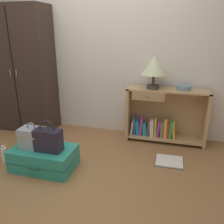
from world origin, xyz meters
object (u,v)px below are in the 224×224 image
object	(u,v)px
suitcase_large	(44,158)
open_book_on_floor	(169,161)
bookshelf	(163,117)
handbag	(48,140)
table_lamp	(154,66)
bottle	(4,155)
wardrobe	(23,70)
bowl	(184,87)
train_case	(32,138)

from	to	relation	value
suitcase_large	open_book_on_floor	bearing A→B (deg)	19.71
bookshelf	open_book_on_floor	world-z (taller)	bookshelf
handbag	table_lamp	bearing A→B (deg)	47.46
bottle	handbag	bearing A→B (deg)	-1.35
handbag	suitcase_large	bearing A→B (deg)	161.80
wardrobe	bottle	world-z (taller)	wardrobe
bookshelf	bowl	distance (m)	0.50
bowl	bottle	size ratio (longest dim) A/B	0.86
handbag	open_book_on_floor	xyz separation A→B (m)	(1.31, 0.54, -0.38)
bottle	open_book_on_floor	bearing A→B (deg)	15.03
bookshelf	suitcase_large	distance (m)	1.70
train_case	bookshelf	bearing A→B (deg)	38.96
bottle	train_case	bearing A→B (deg)	0.85
bowl	wardrobe	bearing A→B (deg)	-177.90
wardrobe	bookshelf	world-z (taller)	wardrobe
train_case	handbag	size ratio (longest dim) A/B	0.85
open_book_on_floor	bowl	bearing A→B (deg)	80.49
wardrobe	train_case	distance (m)	1.41
bowl	suitcase_large	bearing A→B (deg)	-143.48
bookshelf	bowl	size ratio (longest dim) A/B	5.86
wardrobe	table_lamp	size ratio (longest dim) A/B	4.26
handbag	bottle	bearing A→B (deg)	178.65
bowl	suitcase_large	distance (m)	2.00
open_book_on_floor	bottle	bearing A→B (deg)	-164.97
train_case	bottle	xyz separation A→B (m)	(-0.42, -0.01, -0.27)
suitcase_large	handbag	world-z (taller)	handbag
bookshelf	open_book_on_floor	distance (m)	0.71
bottle	open_book_on_floor	xyz separation A→B (m)	(1.94, 0.52, -0.09)
bookshelf	handbag	xyz separation A→B (m)	(-1.17, -1.14, 0.03)
wardrobe	bowl	bearing A→B (deg)	2.10
suitcase_large	table_lamp	bearing A→B (deg)	44.01
table_lamp	suitcase_large	distance (m)	1.80
handbag	open_book_on_floor	bearing A→B (deg)	22.24
handbag	open_book_on_floor	world-z (taller)	handbag
wardrobe	bottle	xyz separation A→B (m)	(0.34, -1.05, -0.84)
wardrobe	handbag	size ratio (longest dim) A/B	5.21
wardrobe	handbag	world-z (taller)	wardrobe
wardrobe	bookshelf	bearing A→B (deg)	2.08
suitcase_large	train_case	distance (m)	0.27
bowl	handbag	size ratio (longest dim) A/B	0.52
bookshelf	bottle	world-z (taller)	bookshelf
bottle	open_book_on_floor	world-z (taller)	bottle
table_lamp	open_book_on_floor	world-z (taller)	table_lamp
bottle	table_lamp	bearing A→B (deg)	33.51
suitcase_large	open_book_on_floor	size ratio (longest dim) A/B	2.10
suitcase_large	bottle	xyz separation A→B (m)	(-0.53, -0.02, -0.03)
bookshelf	bottle	size ratio (longest dim) A/B	5.02
table_lamp	wardrobe	bearing A→B (deg)	-178.91
table_lamp	train_case	world-z (taller)	table_lamp
table_lamp	bowl	xyz separation A→B (m)	(0.40, 0.05, -0.27)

